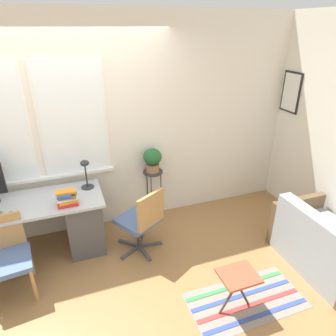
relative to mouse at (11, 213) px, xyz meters
The scene contains 14 objects.
ground_plane 1.04m from the mouse, 12.09° to the right, with size 14.00×14.00×0.00m, color #9E7042.
wall_back_with_window 1.10m from the mouse, 40.92° to the left, with size 9.00×0.12×2.70m.
wall_right_with_picture 3.78m from the mouse, ahead, with size 0.08×9.00×2.70m.
desk 0.41m from the mouse, 109.70° to the left, with size 2.05×0.68×0.73m.
mouse is the anchor object (origin of this frame).
desk_lamp 0.91m from the mouse, 21.57° to the left, with size 0.15×0.15×0.36m.
book_stack 0.57m from the mouse, ahead, with size 0.23×0.19×0.17m.
desk_chair_wooden 0.43m from the mouse, 104.22° to the right, with size 0.50×0.50×0.82m.
office_chair_swivel 1.40m from the mouse, ahead, with size 0.58×0.59×0.85m.
couch_loveseat 3.45m from the mouse, 19.21° to the right, with size 0.75×1.17×0.74m.
plant_stand 1.75m from the mouse, 15.08° to the left, with size 0.27×0.27×0.74m.
potted_plant 1.76m from the mouse, 15.08° to the left, with size 0.24×0.24×0.32m.
floor_rug_striped 2.58m from the mouse, 30.48° to the right, with size 1.17×0.58×0.01m.
folding_stool 2.38m from the mouse, 33.46° to the right, with size 0.35×0.30×0.46m.
Camera 1 is at (-0.05, -2.85, 2.51)m, focal length 32.00 mm.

